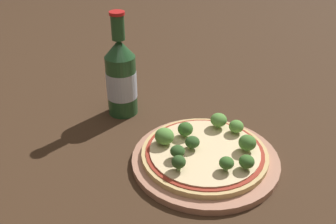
% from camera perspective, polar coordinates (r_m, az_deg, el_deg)
% --- Properties ---
extents(ground_plane, '(3.00, 3.00, 0.00)m').
position_cam_1_polar(ground_plane, '(0.69, 5.00, -7.76)').
color(ground_plane, '#3D2819').
extents(plate, '(0.26, 0.26, 0.01)m').
position_cam_1_polar(plate, '(0.70, 5.42, -6.90)').
color(plate, tan).
rests_on(plate, ground_plane).
extents(pizza, '(0.22, 0.22, 0.01)m').
position_cam_1_polar(pizza, '(0.69, 5.33, -5.94)').
color(pizza, tan).
rests_on(pizza, plate).
extents(broccoli_floret_0, '(0.03, 0.03, 0.03)m').
position_cam_1_polar(broccoli_floret_0, '(0.71, 2.53, -2.50)').
color(broccoli_floret_0, '#7A9E5B').
rests_on(broccoli_floret_0, pizza).
extents(broccoli_floret_1, '(0.03, 0.03, 0.03)m').
position_cam_1_polar(broccoli_floret_1, '(0.69, -0.53, -3.54)').
color(broccoli_floret_1, '#7A9E5B').
rests_on(broccoli_floret_1, pizza).
extents(broccoli_floret_2, '(0.02, 0.02, 0.02)m').
position_cam_1_polar(broccoli_floret_2, '(0.65, 1.42, -5.78)').
color(broccoli_floret_2, '#7A9E5B').
rests_on(broccoli_floret_2, pizza).
extents(broccoli_floret_3, '(0.02, 0.02, 0.02)m').
position_cam_1_polar(broccoli_floret_3, '(0.64, 8.49, -7.35)').
color(broccoli_floret_3, '#7A9E5B').
rests_on(broccoli_floret_3, pizza).
extents(broccoli_floret_4, '(0.03, 0.03, 0.02)m').
position_cam_1_polar(broccoli_floret_4, '(0.73, 9.88, -2.09)').
color(broccoli_floret_4, '#7A9E5B').
rests_on(broccoli_floret_4, pizza).
extents(broccoli_floret_5, '(0.03, 0.03, 0.02)m').
position_cam_1_polar(broccoli_floret_5, '(0.68, 3.55, -4.40)').
color(broccoli_floret_5, '#7A9E5B').
rests_on(broccoli_floret_5, pizza).
extents(broccoli_floret_6, '(0.02, 0.02, 0.03)m').
position_cam_1_polar(broccoli_floret_6, '(0.63, 1.56, -7.29)').
color(broccoli_floret_6, '#7A9E5B').
rests_on(broccoli_floret_6, pizza).
extents(broccoli_floret_7, '(0.03, 0.03, 0.02)m').
position_cam_1_polar(broccoli_floret_7, '(0.65, 11.35, -7.09)').
color(broccoli_floret_7, '#7A9E5B').
rests_on(broccoli_floret_7, pizza).
extents(broccoli_floret_8, '(0.03, 0.03, 0.03)m').
position_cam_1_polar(broccoli_floret_8, '(0.69, 11.45, -4.40)').
color(broccoli_floret_8, '#7A9E5B').
rests_on(broccoli_floret_8, pizza).
extents(broccoli_floret_9, '(0.03, 0.03, 0.03)m').
position_cam_1_polar(broccoli_floret_9, '(0.74, 7.37, -1.16)').
color(broccoli_floret_9, '#7A9E5B').
rests_on(broccoli_floret_9, pizza).
extents(beer_bottle, '(0.06, 0.06, 0.22)m').
position_cam_1_polar(beer_bottle, '(0.81, -6.82, 5.05)').
color(beer_bottle, '#234C28').
rests_on(beer_bottle, ground_plane).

